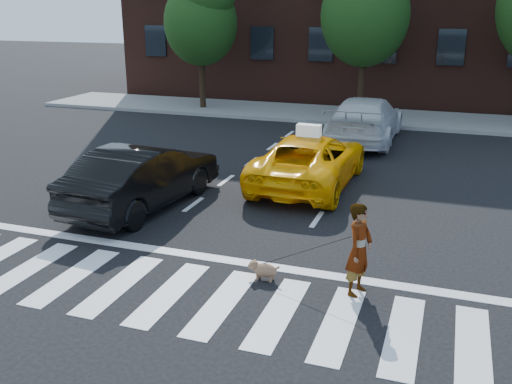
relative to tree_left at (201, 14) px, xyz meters
The scene contains 12 objects.
ground 18.90m from the tree_left, 67.71° to the right, with size 120.00×120.00×0.00m, color black.
crosswalk 18.90m from the tree_left, 67.71° to the right, with size 13.00×2.40×0.01m, color silver.
stop_line 17.47m from the tree_left, 65.65° to the right, with size 12.00×0.30×0.01m, color silver.
sidewalk_far 8.24m from the tree_left, ahead, with size 30.00×4.00×0.15m, color slate.
tree_left is the anchor object (origin of this frame).
tree_mid 7.51m from the tree_left, ahead, with size 3.69×3.69×7.10m.
taxi 13.17m from the tree_left, 52.33° to the right, with size 2.38×5.16×1.43m, color #FFAE05.
black_sedan 14.26m from the tree_left, 71.92° to the right, with size 1.67×4.78×1.57m, color black.
white_suv 9.96m from the tree_left, 26.17° to the right, with size 2.30×5.65×1.64m, color silver.
woman 19.16m from the tree_left, 57.66° to the right, with size 0.60×0.40×1.66m, color #999999.
dog 18.48m from the tree_left, 62.39° to the right, with size 0.62×0.24×0.35m.
taxi_sign 13.10m from the tree_left, 52.87° to the right, with size 0.65×0.28×0.32m, color white.
Camera 1 is at (4.37, -7.91, 4.79)m, focal length 40.00 mm.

